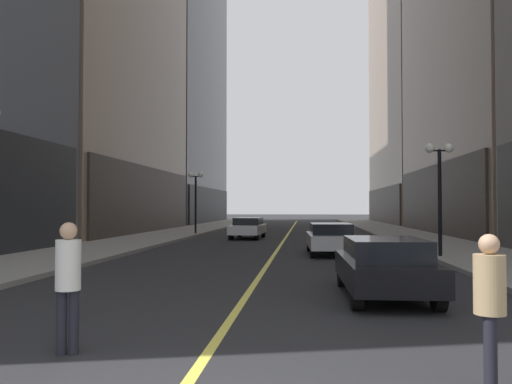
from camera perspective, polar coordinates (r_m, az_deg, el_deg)
The scene contains 13 objects.
ground_plane at distance 39.40m, azimuth 3.53°, elevation -4.54°, with size 200.00×200.00×0.00m, color #262628.
sidewalk_left at distance 40.52m, azimuth -8.25°, elevation -4.34°, with size 4.50×78.00×0.15m, color gray.
sidewalk_right at distance 39.97m, azimuth 15.46°, elevation -4.33°, with size 4.50×78.00×0.15m, color gray.
lane_centre_stripe at distance 39.40m, azimuth 3.53°, elevation -4.53°, with size 0.16×70.00×0.01m, color #E5D64C.
building_left_far at distance 68.68m, azimuth -10.21°, elevation 11.74°, with size 12.80×26.00×35.83m.
building_right_far at distance 68.25m, azimuth 19.78°, elevation 11.80°, with size 14.98×26.00×35.60m.
car_black at distance 12.04m, azimuth 13.75°, elevation -7.73°, with size 1.89×4.43×1.32m.
car_silver at distance 22.33m, azimuth 8.06°, elevation -4.91°, with size 2.02×4.57×1.32m.
car_white at distance 33.33m, azimuth -0.87°, elevation -3.84°, with size 2.02×4.60×1.32m.
pedestrian_in_white_shirt at distance 7.69m, azimuth -19.72°, elevation -8.66°, with size 0.42×0.42×1.80m.
pedestrian_in_tan_trench at distance 6.42m, azimuth 24.03°, elevation -10.56°, with size 0.43×0.43×1.71m.
street_lamp_left_far at distance 37.14m, azimuth -6.56°, elevation 0.32°, with size 1.06×0.36×4.43m.
street_lamp_right_mid at distance 21.15m, azimuth 19.30°, elevation 1.85°, with size 1.06×0.36×4.43m.
Camera 1 is at (1.35, -4.32, 2.01)m, focal length 36.85 mm.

